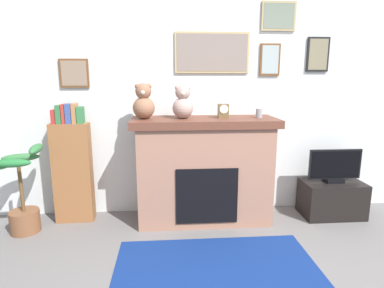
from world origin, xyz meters
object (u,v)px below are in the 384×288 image
potted_plant (23,198)px  television (335,166)px  mantel_clock (223,111)px  teddy_bear_tan (144,103)px  teddy_bear_grey (183,103)px  bookshelf (72,168)px  candle_jar (259,113)px  fireplace (204,169)px  tv_stand (332,199)px

potted_plant → television: (3.33, 0.13, 0.22)m
mantel_clock → teddy_bear_tan: bearing=179.9°
television → teddy_bear_grey: teddy_bear_grey is taller
bookshelf → candle_jar: 2.08m
fireplace → television: size_ratio=2.58×
bookshelf → mantel_clock: 1.73m
bookshelf → television: (2.88, -0.10, -0.02)m
teddy_bear_grey → fireplace: bearing=4.5°
fireplace → teddy_bear_tan: 0.96m
fireplace → teddy_bear_tan: teddy_bear_tan is taller
fireplace → bookshelf: bookshelf is taller
television → mantel_clock: bearing=179.6°
potted_plant → teddy_bear_grey: (1.63, 0.14, 0.93)m
teddy_bear_grey → potted_plant: bearing=-175.0°
fireplace → candle_jar: (0.58, -0.02, 0.61)m
television → mantel_clock: 1.42m
television → mantel_clock: (-1.27, 0.01, 0.63)m
bookshelf → television: 2.89m
tv_stand → mantel_clock: (-1.27, 0.01, 1.01)m
bookshelf → mantel_clock: size_ratio=8.73×
fireplace → teddy_bear_grey: bearing=-175.5°
teddy_bear_tan → tv_stand: bearing=-0.3°
candle_jar → teddy_bear_tan: teddy_bear_tan is taller
fireplace → potted_plant: size_ratio=1.68×
television → mantel_clock: size_ratio=3.98×
potted_plant → television: 3.34m
bookshelf → potted_plant: bearing=-152.1°
mantel_clock → teddy_bear_grey: size_ratio=0.43×
potted_plant → teddy_bear_grey: bearing=5.0°
potted_plant → teddy_bear_tan: (1.23, 0.14, 0.93)m
bookshelf → potted_plant: bookshelf is taller
teddy_bear_tan → bookshelf: bearing=173.5°
potted_plant → tv_stand: (3.33, 0.13, -0.17)m
candle_jar → teddy_bear_grey: teddy_bear_grey is taller
potted_plant → tv_stand: 3.33m
fireplace → television: 1.47m
fireplace → tv_stand: (1.47, -0.03, -0.37)m
fireplace → bookshelf: 1.42m
candle_jar → mantel_clock: mantel_clock is taller
potted_plant → teddy_bear_tan: bearing=6.7°
fireplace → tv_stand: fireplace is taller
potted_plant → candle_jar: bearing=3.4°
fireplace → candle_jar: size_ratio=15.71×
teddy_bear_tan → teddy_bear_grey: 0.40m
teddy_bear_grey → bookshelf: bearing=175.7°
potted_plant → candle_jar: 2.58m
fireplace → potted_plant: 1.88m
candle_jar → mantel_clock: (-0.38, -0.00, 0.03)m
potted_plant → tv_stand: bearing=2.3°
fireplace → tv_stand: size_ratio=2.28×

